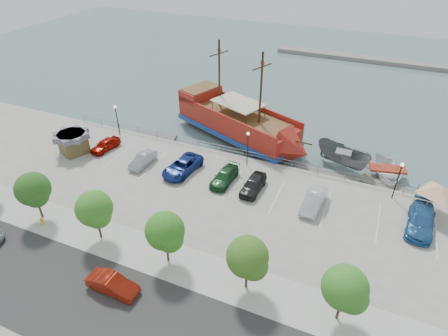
% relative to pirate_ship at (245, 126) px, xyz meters
% --- Properties ---
extents(ground, '(160.00, 160.00, 0.00)m').
position_rel_pirate_ship_xyz_m(ground, '(2.81, -13.27, -2.19)').
color(ground, slate).
extents(street, '(100.00, 8.00, 0.04)m').
position_rel_pirate_ship_xyz_m(street, '(2.81, -29.27, -1.18)').
color(street, '#353333').
rests_on(street, land_slab).
extents(sidewalk, '(100.00, 4.00, 0.05)m').
position_rel_pirate_ship_xyz_m(sidewalk, '(2.81, -23.27, -1.17)').
color(sidewalk, beige).
rests_on(sidewalk, land_slab).
extents(seawall_railing, '(50.00, 0.06, 1.00)m').
position_rel_pirate_ship_xyz_m(seawall_railing, '(2.81, -5.47, -0.66)').
color(seawall_railing, slate).
rests_on(seawall_railing, land_slab).
extents(far_shore, '(40.00, 3.00, 0.80)m').
position_rel_pirate_ship_xyz_m(far_shore, '(12.81, 41.73, -1.79)').
color(far_shore, gray).
rests_on(far_shore, ground).
extents(pirate_ship, '(20.98, 12.78, 13.08)m').
position_rel_pirate_ship_xyz_m(pirate_ship, '(0.00, 0.00, 0.00)').
color(pirate_ship, '#A52218').
rests_on(pirate_ship, ground).
extents(patrol_boat, '(7.39, 5.21, 2.68)m').
position_rel_pirate_ship_xyz_m(patrol_boat, '(12.97, -1.55, -0.85)').
color(patrol_boat, slate).
rests_on(patrol_boat, ground).
extents(speedboat, '(6.00, 7.39, 1.35)m').
position_rel_pirate_ship_xyz_m(speedboat, '(18.09, -1.37, -1.52)').
color(speedboat, white).
rests_on(speedboat, ground).
extents(dock_west, '(6.61, 3.05, 0.36)m').
position_rel_pirate_ship_xyz_m(dock_west, '(-11.83, -4.07, -2.01)').
color(dock_west, slate).
rests_on(dock_west, ground).
extents(dock_mid, '(7.51, 2.24, 0.43)m').
position_rel_pirate_ship_xyz_m(dock_mid, '(11.73, -4.07, -1.98)').
color(dock_mid, slate).
rests_on(dock_mid, ground).
extents(dock_east, '(7.15, 4.25, 0.39)m').
position_rel_pirate_ship_xyz_m(dock_east, '(18.73, -4.07, -1.99)').
color(dock_east, slate).
rests_on(dock_east, ground).
extents(shed, '(4.22, 4.22, 2.63)m').
position_rel_pirate_ship_xyz_m(shed, '(-17.68, -12.50, 0.21)').
color(shed, brown).
rests_on(shed, land_slab).
extents(canopy_tent, '(5.39, 5.39, 3.67)m').
position_rel_pirate_ship_xyz_m(canopy_tent, '(22.51, -7.65, 2.00)').
color(canopy_tent, slate).
rests_on(canopy_tent, land_slab).
extents(street_sedan, '(4.24, 1.54, 1.39)m').
position_rel_pirate_ship_xyz_m(street_sedan, '(-0.54, -27.61, -0.49)').
color(street_sedan, maroon).
rests_on(street_sedan, street).
extents(fire_hydrant, '(0.28, 0.28, 0.81)m').
position_rel_pirate_ship_xyz_m(fire_hydrant, '(-11.34, -24.07, -0.75)').
color(fire_hydrant, gold).
rests_on(fire_hydrant, sidewalk).
extents(lamp_post_left, '(0.36, 0.36, 4.28)m').
position_rel_pirate_ship_xyz_m(lamp_post_left, '(-15.19, -6.77, 1.75)').
color(lamp_post_left, black).
rests_on(lamp_post_left, land_slab).
extents(lamp_post_mid, '(0.36, 0.36, 4.28)m').
position_rel_pirate_ship_xyz_m(lamp_post_mid, '(2.81, -6.77, 1.75)').
color(lamp_post_mid, black).
rests_on(lamp_post_mid, land_slab).
extents(lamp_post_right, '(0.36, 0.36, 4.28)m').
position_rel_pirate_ship_xyz_m(lamp_post_right, '(18.81, -6.77, 1.75)').
color(lamp_post_right, black).
rests_on(lamp_post_right, land_slab).
extents(tree_b, '(3.30, 3.20, 5.00)m').
position_rel_pirate_ship_xyz_m(tree_b, '(-12.04, -23.35, 2.11)').
color(tree_b, '#473321').
rests_on(tree_b, sidewalk).
extents(tree_c, '(3.30, 3.20, 5.00)m').
position_rel_pirate_ship_xyz_m(tree_c, '(-5.04, -23.35, 2.11)').
color(tree_c, '#473321').
rests_on(tree_c, sidewalk).
extents(tree_d, '(3.30, 3.20, 5.00)m').
position_rel_pirate_ship_xyz_m(tree_d, '(1.96, -23.35, 2.11)').
color(tree_d, '#473321').
rests_on(tree_d, sidewalk).
extents(tree_e, '(3.30, 3.20, 5.00)m').
position_rel_pirate_ship_xyz_m(tree_e, '(8.96, -23.35, 2.11)').
color(tree_e, '#473321').
rests_on(tree_e, sidewalk).
extents(tree_f, '(3.30, 3.20, 5.00)m').
position_rel_pirate_ship_xyz_m(tree_f, '(15.96, -23.35, 2.11)').
color(tree_f, '#473321').
rests_on(tree_f, sidewalk).
extents(parked_car_a, '(2.28, 4.25, 1.37)m').
position_rel_pirate_ship_xyz_m(parked_car_a, '(-14.54, -10.52, -0.50)').
color(parked_car_a, '#9E0E04').
rests_on(parked_car_a, land_slab).
extents(parked_car_b, '(1.57, 4.13, 1.34)m').
position_rel_pirate_ship_xyz_m(parked_car_b, '(-8.33, -11.61, -0.52)').
color(parked_car_b, '#989BA1').
rests_on(parked_car_b, land_slab).
extents(parked_car_c, '(3.31, 5.83, 1.54)m').
position_rel_pirate_ship_xyz_m(parked_car_c, '(-3.37, -11.11, -0.42)').
color(parked_car_c, navy).
rests_on(parked_car_c, land_slab).
extents(parked_car_d, '(2.13, 4.74, 1.35)m').
position_rel_pirate_ship_xyz_m(parked_car_d, '(1.75, -11.01, -0.52)').
color(parked_car_d, '#1C4A25').
rests_on(parked_car_d, land_slab).
extents(parked_car_e, '(1.98, 4.55, 1.53)m').
position_rel_pirate_ship_xyz_m(parked_car_e, '(5.14, -11.22, -0.43)').
color(parked_car_e, black).
rests_on(parked_car_e, land_slab).
extents(parked_car_f, '(2.00, 4.82, 1.55)m').
position_rel_pirate_ship_xyz_m(parked_car_f, '(11.58, -11.41, -0.41)').
color(parked_car_f, silver).
rests_on(parked_car_f, land_slab).
extents(parked_car_h, '(2.81, 5.87, 1.65)m').
position_rel_pirate_ship_xyz_m(parked_car_h, '(21.33, -10.53, -0.37)').
color(parked_car_h, '#275E9D').
rests_on(parked_car_h, land_slab).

